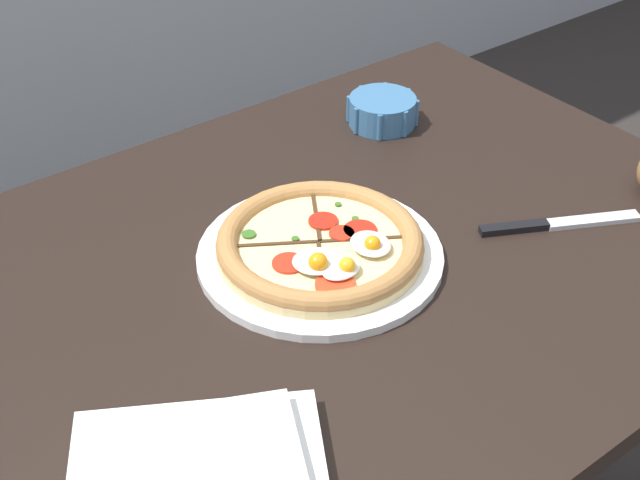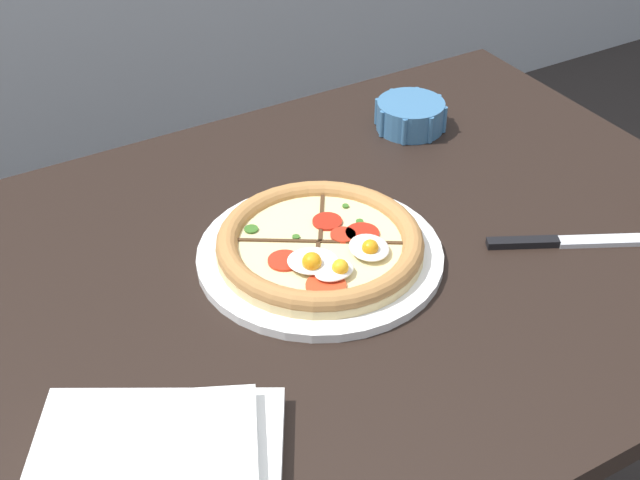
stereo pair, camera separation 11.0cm
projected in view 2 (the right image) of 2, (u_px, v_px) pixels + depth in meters
The scene contains 5 objects.
dining_table at pixel (304, 339), 1.17m from camera, with size 1.21×0.81×0.75m.
pizza at pixel (320, 247), 1.11m from camera, with size 0.31×0.31×0.05m.
ramekin_bowl at pixel (410, 115), 1.37m from camera, with size 0.11×0.11×0.04m.
napkin_folded at pixel (153, 470), 0.83m from camera, with size 0.31×0.30×0.04m.
knife_main at pixel (570, 242), 1.14m from camera, with size 0.20×0.12×0.01m.
Camera 2 is at (-0.42, -0.75, 1.43)m, focal length 50.00 mm.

